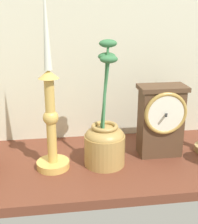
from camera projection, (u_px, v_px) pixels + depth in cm
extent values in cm
cube|color=brown|center=(88.00, 166.00, 84.83)|extent=(100.00, 36.00, 2.40)
cube|color=beige|center=(80.00, 32.00, 91.29)|extent=(120.00, 2.00, 65.00)
cube|color=#513825|center=(160.00, 123.00, 86.19)|extent=(11.44, 6.54, 18.61)
cube|color=#513825|center=(163.00, 88.00, 83.00)|extent=(12.81, 7.33, 1.20)
torus|color=#B38E43|center=(166.00, 114.00, 81.48)|extent=(11.56, 1.05, 11.56)
cylinder|color=white|center=(166.00, 114.00, 81.39)|extent=(9.67, 0.40, 9.67)
cube|color=black|center=(166.00, 114.00, 81.11)|extent=(2.01, 3.61, 0.30)
cylinder|color=#D8AE54|center=(53.00, 164.00, 81.11)|extent=(8.49, 8.49, 1.80)
cylinder|color=#D8AE54|center=(51.00, 122.00, 77.30)|extent=(2.43, 2.43, 21.82)
sphere|color=#D8AE54|center=(51.00, 118.00, 76.95)|extent=(3.88, 3.88, 3.88)
cone|color=#D8AE54|center=(48.00, 74.00, 73.46)|extent=(5.00, 5.00, 2.00)
cone|color=silver|center=(46.00, 25.00, 69.89)|extent=(1.95, 1.95, 20.13)
cylinder|color=#B08B4A|center=(105.00, 150.00, 82.08)|extent=(10.66, 10.66, 8.08)
ellipsoid|color=#B08B4A|center=(105.00, 136.00, 80.78)|extent=(10.12, 10.12, 5.06)
torus|color=#B08B4A|center=(105.00, 126.00, 79.96)|extent=(6.92, 6.92, 1.05)
cylinder|color=#387443|center=(105.00, 93.00, 77.15)|extent=(2.14, 5.36, 16.94)
ellipsoid|color=#387443|center=(107.00, 56.00, 76.67)|extent=(4.40, 2.80, 2.00)
cylinder|color=#387443|center=(105.00, 87.00, 76.63)|extent=(2.47, 3.32, 20.54)
ellipsoid|color=#387443|center=(108.00, 44.00, 74.69)|extent=(4.40, 2.80, 2.00)
cylinder|color=#387443|center=(105.00, 94.00, 77.19)|extent=(2.38, 0.66, 17.13)
ellipsoid|color=#387443|center=(109.00, 59.00, 74.57)|extent=(4.40, 2.80, 2.00)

